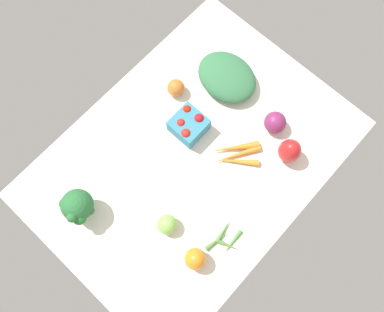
{
  "coord_description": "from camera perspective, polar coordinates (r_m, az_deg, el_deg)",
  "views": [
    {
      "loc": [
        26.26,
        24.16,
        127.51
      ],
      "look_at": [
        0.0,
        0.0,
        4.0
      ],
      "focal_mm": 36.61,
      "sensor_mm": 36.0,
      "label": 1
    }
  ],
  "objects": [
    {
      "name": "bell_pepper_red",
      "position": [
        1.3,
        14.02,
        0.75
      ],
      "size": [
        10.16,
        10.16,
        10.26
      ],
      "primitive_type": "ellipsoid",
      "rotation": [
        0.0,
        0.0,
        5.62
      ],
      "color": "red",
      "rests_on": "tablecloth"
    },
    {
      "name": "heirloom_tomato_orange",
      "position": [
        1.36,
        -2.36,
        9.9
      ],
      "size": [
        6.09,
        6.09,
        6.09
      ],
      "primitive_type": "sphere",
      "color": "orange",
      "rests_on": "tablecloth"
    },
    {
      "name": "tablecloth",
      "position": [
        1.31,
        0.0,
        -0.36
      ],
      "size": [
        104.0,
        76.0,
        2.0
      ],
      "primitive_type": "cube",
      "color": "silver",
      "rests_on": "ground"
    },
    {
      "name": "berry_basket",
      "position": [
        1.3,
        -0.48,
        4.54
      ],
      "size": [
        10.54,
        10.54,
        7.83
      ],
      "color": "teal",
      "rests_on": "tablecloth"
    },
    {
      "name": "broccoli_head",
      "position": [
        1.25,
        -16.37,
        -7.09
      ],
      "size": [
        9.99,
        10.64,
        12.5
      ],
      "color": "#A6CD87",
      "rests_on": "tablecloth"
    },
    {
      "name": "leafy_greens_clump",
      "position": [
        1.38,
        5.11,
        11.4
      ],
      "size": [
        17.63,
        22.01,
        6.94
      ],
      "primitive_type": "ellipsoid",
      "rotation": [
        0.0,
        0.0,
        3.13
      ],
      "color": "#347146",
      "rests_on": "tablecloth"
    },
    {
      "name": "red_onion_center",
      "position": [
        1.33,
        12.02,
        4.81
      ],
      "size": [
        7.39,
        7.39,
        7.39
      ],
      "primitive_type": "sphere",
      "color": "#7F285A",
      "rests_on": "tablecloth"
    },
    {
      "name": "heirloom_tomato_green",
      "position": [
        1.23,
        -3.66,
        -9.89
      ],
      "size": [
        6.4,
        6.4,
        6.4
      ],
      "primitive_type": "sphere",
      "color": "#86C056",
      "rests_on": "tablecloth"
    },
    {
      "name": "carrot_bunch",
      "position": [
        1.3,
        6.39,
        0.35
      ],
      "size": [
        16.68,
        16.02,
        2.68
      ],
      "color": "orange",
      "rests_on": "tablecloth"
    },
    {
      "name": "okra_pile",
      "position": [
        1.26,
        4.81,
        -11.95
      ],
      "size": [
        12.43,
        9.03,
        1.57
      ],
      "color": "#4D803C",
      "rests_on": "tablecloth"
    },
    {
      "name": "bell_pepper_orange",
      "position": [
        1.21,
        0.46,
        -14.76
      ],
      "size": [
        9.11,
        9.11,
        8.36
      ],
      "primitive_type": "ellipsoid",
      "rotation": [
        0.0,
        0.0,
        2.59
      ],
      "color": "orange",
      "rests_on": "tablecloth"
    }
  ]
}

